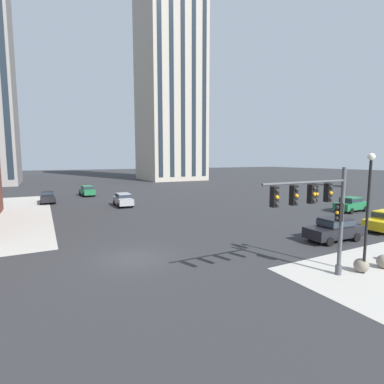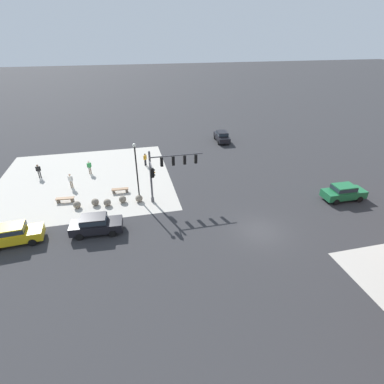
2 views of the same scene
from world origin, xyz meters
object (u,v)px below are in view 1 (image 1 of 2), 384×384
object	(u,v)px
car_cross_westbound	(334,229)
bollard_sphere_curb_a	(361,265)
car_cross_eastbound	(351,204)
bollard_sphere_curb_b	(384,262)
car_cross_far	(87,190)
traffic_signal_main	(321,207)
street_lamp_corner_near	(368,201)
car_main_southbound_near	(48,196)
car_main_northbound_near	(123,199)

from	to	relation	value
car_cross_westbound	bollard_sphere_curb_a	bearing A→B (deg)	-131.27
car_cross_westbound	car_cross_eastbound	bearing A→B (deg)	29.18
bollard_sphere_curb_b	car_cross_far	bearing A→B (deg)	103.88
car_cross_far	car_cross_eastbound	bearing A→B (deg)	-49.47
traffic_signal_main	street_lamp_corner_near	distance (m)	2.77
bollard_sphere_curb_a	car_cross_far	bearing A→B (deg)	101.71
bollard_sphere_curb_a	street_lamp_corner_near	distance (m)	3.49
car_cross_westbound	car_cross_far	bearing A→B (deg)	109.07
bollard_sphere_curb_a	street_lamp_corner_near	xyz separation A→B (m)	(-0.06, -0.17, 3.48)
car_cross_far	bollard_sphere_curb_a	bearing A→B (deg)	-78.29
car_main_southbound_near	car_cross_eastbound	xyz separation A→B (m)	(30.61, -23.44, 0.00)
car_main_northbound_near	car_main_southbound_near	xyz separation A→B (m)	(-8.46, 7.58, 0.00)
car_main_northbound_near	car_cross_westbound	distance (m)	24.79
street_lamp_corner_near	car_cross_eastbound	world-z (taller)	street_lamp_corner_near
street_lamp_corner_near	bollard_sphere_curb_b	bearing A→B (deg)	-1.87
traffic_signal_main	car_main_southbound_near	size ratio (longest dim) A/B	1.26
bollard_sphere_curb_a	car_main_northbound_near	xyz separation A→B (m)	(-5.77, 27.35, 0.55)
car_cross_westbound	traffic_signal_main	bearing A→B (deg)	-148.98
bollard_sphere_curb_b	car_main_northbound_near	bearing A→B (deg)	105.09
car_cross_westbound	car_cross_far	size ratio (longest dim) A/B	0.99
traffic_signal_main	car_cross_westbound	world-z (taller)	traffic_signal_main
car_cross_eastbound	car_cross_far	bearing A→B (deg)	130.53
car_cross_westbound	car_cross_far	world-z (taller)	same
bollard_sphere_curb_a	car_main_northbound_near	world-z (taller)	car_main_northbound_near
bollard_sphere_curb_b	car_cross_far	xyz separation A→B (m)	(-10.05, 40.67, 0.55)
bollard_sphere_curb_a	bollard_sphere_curb_b	bearing A→B (deg)	-7.69
traffic_signal_main	car_main_southbound_near	world-z (taller)	traffic_signal_main
car_cross_westbound	car_main_northbound_near	bearing A→B (deg)	113.25
street_lamp_corner_near	car_main_northbound_near	world-z (taller)	street_lamp_corner_near
traffic_signal_main	car_cross_far	xyz separation A→B (m)	(-5.65, 39.93, -2.73)
bollard_sphere_curb_a	car_cross_far	size ratio (longest dim) A/B	0.16
car_main_northbound_near	car_main_southbound_near	world-z (taller)	same
bollard_sphere_curb_b	car_cross_westbound	size ratio (longest dim) A/B	0.17
traffic_signal_main	car_cross_westbound	bearing A→B (deg)	31.02
car_main_southbound_near	traffic_signal_main	bearing A→B (deg)	-71.53
car_cross_westbound	bollard_sphere_curb_b	bearing A→B (deg)	-116.09
traffic_signal_main	bollard_sphere_curb_b	world-z (taller)	traffic_signal_main
traffic_signal_main	car_cross_westbound	distance (m)	8.34
traffic_signal_main	car_cross_far	distance (m)	40.42
traffic_signal_main	bollard_sphere_curb_a	xyz separation A→B (m)	(2.74, -0.52, -3.28)
traffic_signal_main	car_cross_eastbound	bearing A→B (deg)	29.84
car_cross_eastbound	car_main_northbound_near	bearing A→B (deg)	144.39
traffic_signal_main	bollard_sphere_curb_b	size ratio (longest dim) A/B	7.48
street_lamp_corner_near	car_cross_eastbound	size ratio (longest dim) A/B	1.39
car_main_northbound_near	car_cross_far	distance (m)	13.36
traffic_signal_main	car_cross_westbound	size ratio (longest dim) A/B	1.24
bollard_sphere_curb_a	car_cross_westbound	distance (m)	6.11
car_main_northbound_near	car_cross_westbound	xyz separation A→B (m)	(9.79, -22.77, 0.00)
street_lamp_corner_near	car_main_southbound_near	bearing A→B (deg)	111.98
car_main_southbound_near	car_cross_westbound	size ratio (longest dim) A/B	0.99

